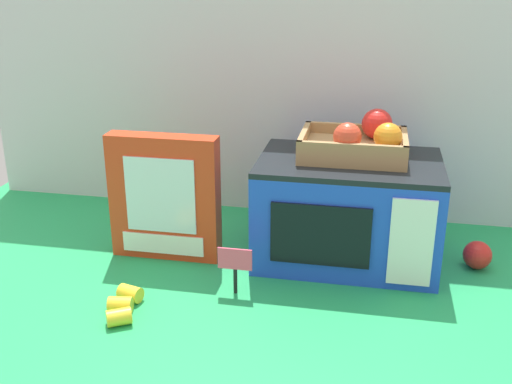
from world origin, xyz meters
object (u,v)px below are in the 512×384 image
Objects in this scene: price_sign at (235,264)px; loose_toy_apple at (477,255)px; toy_microwave at (347,210)px; cookie_set_box at (164,198)px; loose_toy_banana at (123,305)px; food_groups_crate at (359,143)px.

loose_toy_apple is (0.50, 0.21, -0.04)m from price_sign.
toy_microwave is 0.30m from loose_toy_apple.
toy_microwave is at bearing 9.80° from cookie_set_box.
toy_microwave is 0.53m from loose_toy_banana.
price_sign is (-0.21, -0.21, -0.05)m from toy_microwave.
cookie_set_box is at bearing -170.20° from toy_microwave.
cookie_set_box is 0.28m from loose_toy_banana.
price_sign reaches higher than loose_toy_banana.
toy_microwave is 0.30m from price_sign.
food_groups_crate is 0.80× the size of cookie_set_box.
cookie_set_box is at bearing 144.18° from price_sign.
loose_toy_apple is at bearing 25.06° from loose_toy_banana.
loose_toy_banana is at bearing -140.64° from food_groups_crate.
cookie_set_box reaches higher than loose_toy_apple.
cookie_set_box is (-0.40, -0.07, 0.03)m from toy_microwave.
food_groups_crate reaches higher than price_sign.
food_groups_crate is at bearing 175.40° from loose_toy_apple.
toy_microwave reaches higher than loose_toy_apple.
food_groups_crate is at bearing 39.36° from loose_toy_banana.
food_groups_crate reaches higher than cookie_set_box.
toy_microwave is 6.34× the size of loose_toy_apple.
food_groups_crate is 2.28× the size of price_sign.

